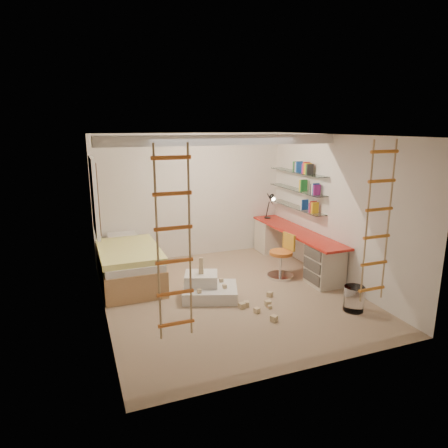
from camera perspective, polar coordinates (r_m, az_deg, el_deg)
name	(u,v)px	position (r m, az deg, el deg)	size (l,w,h in m)	color
floor	(230,295)	(6.75, 0.92, -10.10)	(4.50, 4.50, 0.00)	tan
ceiling_beam	(224,140)	(6.45, 0.00, 11.90)	(4.00, 0.18, 0.16)	white
window_frame	(94,196)	(7.33, -18.08, 3.83)	(0.06, 1.15, 1.35)	white
window_blind	(96,196)	(7.33, -17.76, 3.85)	(0.02, 1.00, 1.20)	#4C2D1E
rope_ladder_left	(174,245)	(4.26, -7.17, -2.97)	(0.41, 0.04, 2.13)	orange
rope_ladder_right	(378,223)	(5.53, 21.11, 0.10)	(0.41, 0.04, 2.13)	orange
waste_bin	(354,299)	(6.46, 18.05, -10.11)	(0.31, 0.31, 0.38)	white
desk	(295,247)	(8.06, 10.06, -3.21)	(0.56, 2.80, 0.75)	red
shelves	(297,190)	(8.11, 10.35, 4.85)	(0.25, 1.80, 0.71)	white
bed	(129,264)	(7.40, -13.45, -5.55)	(1.02, 2.00, 0.69)	#AD7F51
task_lamp	(271,202)	(8.67, 6.76, 3.11)	(0.14, 0.36, 0.57)	black
swivel_chair	(282,262)	(7.47, 8.25, -5.34)	(0.55, 0.55, 0.82)	orange
play_platform	(208,288)	(6.62, -2.36, -9.16)	(1.05, 0.93, 0.39)	silver
toy_blocks	(236,291)	(6.39, 1.66, -9.53)	(1.24, 1.32, 0.66)	#CCB284
books	(297,181)	(8.09, 10.40, 6.02)	(0.14, 0.70, 0.92)	yellow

